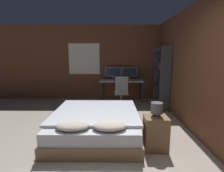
{
  "coord_description": "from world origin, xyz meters",
  "views": [
    {
      "loc": [
        0.06,
        -2.16,
        1.63
      ],
      "look_at": [
        0.02,
        2.79,
        0.75
      ],
      "focal_mm": 28.0,
      "sensor_mm": 36.0,
      "label": 1
    }
  ],
  "objects_px": {
    "desk": "(121,83)",
    "office_chair": "(121,95)",
    "monitor_left": "(113,72)",
    "keyboard": "(122,81)",
    "monitor_right": "(129,72)",
    "bedside_lamp": "(157,108)",
    "bookshelf": "(163,74)",
    "bed": "(96,123)",
    "nightstand": "(156,133)",
    "computer_mouse": "(130,81)"
  },
  "relations": [
    {
      "from": "desk",
      "to": "computer_mouse",
      "type": "bearing_deg",
      "value": -37.84
    },
    {
      "from": "nightstand",
      "to": "keyboard",
      "type": "bearing_deg",
      "value": 98.41
    },
    {
      "from": "bookshelf",
      "to": "bedside_lamp",
      "type": "bearing_deg",
      "value": -107.51
    },
    {
      "from": "keyboard",
      "to": "computer_mouse",
      "type": "distance_m",
      "value": 0.28
    },
    {
      "from": "bedside_lamp",
      "to": "bookshelf",
      "type": "xyz_separation_m",
      "value": [
        0.75,
        2.38,
        0.32
      ]
    },
    {
      "from": "monitor_right",
      "to": "office_chair",
      "type": "distance_m",
      "value": 1.18
    },
    {
      "from": "bed",
      "to": "computer_mouse",
      "type": "xyz_separation_m",
      "value": [
        0.92,
        2.49,
        0.53
      ]
    },
    {
      "from": "nightstand",
      "to": "monitor_right",
      "type": "relative_size",
      "value": 1.08
    },
    {
      "from": "bed",
      "to": "nightstand",
      "type": "relative_size",
      "value": 3.29
    },
    {
      "from": "nightstand",
      "to": "office_chair",
      "type": "bearing_deg",
      "value": 100.81
    },
    {
      "from": "nightstand",
      "to": "monitor_left",
      "type": "relative_size",
      "value": 1.08
    },
    {
      "from": "nightstand",
      "to": "monitor_left",
      "type": "height_order",
      "value": "monitor_left"
    },
    {
      "from": "monitor_right",
      "to": "bedside_lamp",
      "type": "bearing_deg",
      "value": -87.53
    },
    {
      "from": "monitor_left",
      "to": "bookshelf",
      "type": "xyz_separation_m",
      "value": [
        1.5,
        -1.09,
        0.05
      ]
    },
    {
      "from": "bed",
      "to": "keyboard",
      "type": "distance_m",
      "value": 2.62
    },
    {
      "from": "nightstand",
      "to": "monitor_right",
      "type": "xyz_separation_m",
      "value": [
        -0.15,
        3.47,
        0.71
      ]
    },
    {
      "from": "bookshelf",
      "to": "office_chair",
      "type": "bearing_deg",
      "value": 173.37
    },
    {
      "from": "computer_mouse",
      "to": "bedside_lamp",
      "type": "bearing_deg",
      "value": -86.73
    },
    {
      "from": "bedside_lamp",
      "to": "office_chair",
      "type": "relative_size",
      "value": 0.26
    },
    {
      "from": "bed",
      "to": "nightstand",
      "type": "distance_m",
      "value": 1.23
    },
    {
      "from": "monitor_right",
      "to": "bookshelf",
      "type": "xyz_separation_m",
      "value": [
        0.9,
        -1.09,
        0.05
      ]
    },
    {
      "from": "computer_mouse",
      "to": "bookshelf",
      "type": "xyz_separation_m",
      "value": [
        0.93,
        -0.66,
        0.29
      ]
    },
    {
      "from": "monitor_right",
      "to": "keyboard",
      "type": "distance_m",
      "value": 0.58
    },
    {
      "from": "nightstand",
      "to": "bookshelf",
      "type": "bearing_deg",
      "value": 72.49
    },
    {
      "from": "desk",
      "to": "bookshelf",
      "type": "relative_size",
      "value": 0.8
    },
    {
      "from": "keyboard",
      "to": "bookshelf",
      "type": "xyz_separation_m",
      "value": [
        1.2,
        -0.66,
        0.3
      ]
    },
    {
      "from": "bed",
      "to": "office_chair",
      "type": "bearing_deg",
      "value": 72.71
    },
    {
      "from": "desk",
      "to": "monitor_right",
      "type": "distance_m",
      "value": 0.51
    },
    {
      "from": "keyboard",
      "to": "office_chair",
      "type": "relative_size",
      "value": 0.38
    },
    {
      "from": "desk",
      "to": "office_chair",
      "type": "xyz_separation_m",
      "value": [
        -0.03,
        -0.73,
        -0.28
      ]
    },
    {
      "from": "keyboard",
      "to": "desk",
      "type": "bearing_deg",
      "value": 90.0
    },
    {
      "from": "bedside_lamp",
      "to": "nightstand",
      "type": "bearing_deg",
      "value": 0.0
    },
    {
      "from": "keyboard",
      "to": "bookshelf",
      "type": "relative_size",
      "value": 0.2
    },
    {
      "from": "bedside_lamp",
      "to": "bookshelf",
      "type": "relative_size",
      "value": 0.13
    },
    {
      "from": "desk",
      "to": "computer_mouse",
      "type": "relative_size",
      "value": 21.58
    },
    {
      "from": "desk",
      "to": "monitor_right",
      "type": "relative_size",
      "value": 2.74
    },
    {
      "from": "desk",
      "to": "monitor_left",
      "type": "bearing_deg",
      "value": 144.02
    },
    {
      "from": "desk",
      "to": "monitor_right",
      "type": "bearing_deg",
      "value": 35.98
    },
    {
      "from": "bed",
      "to": "desk",
      "type": "distance_m",
      "value": 2.81
    },
    {
      "from": "bookshelf",
      "to": "bed",
      "type": "bearing_deg",
      "value": -135.31
    },
    {
      "from": "monitor_left",
      "to": "computer_mouse",
      "type": "distance_m",
      "value": 0.76
    },
    {
      "from": "monitor_left",
      "to": "computer_mouse",
      "type": "bearing_deg",
      "value": -36.88
    },
    {
      "from": "desk",
      "to": "computer_mouse",
      "type": "height_order",
      "value": "computer_mouse"
    },
    {
      "from": "monitor_right",
      "to": "computer_mouse",
      "type": "bearing_deg",
      "value": -93.16
    },
    {
      "from": "office_chair",
      "to": "keyboard",
      "type": "bearing_deg",
      "value": 86.34
    },
    {
      "from": "bed",
      "to": "monitor_left",
      "type": "distance_m",
      "value": 3.04
    },
    {
      "from": "bedside_lamp",
      "to": "bed",
      "type": "bearing_deg",
      "value": 153.13
    },
    {
      "from": "nightstand",
      "to": "office_chair",
      "type": "xyz_separation_m",
      "value": [
        -0.48,
        2.53,
        0.09
      ]
    },
    {
      "from": "desk",
      "to": "monitor_left",
      "type": "height_order",
      "value": "monitor_left"
    },
    {
      "from": "desk",
      "to": "monitor_left",
      "type": "distance_m",
      "value": 0.51
    }
  ]
}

